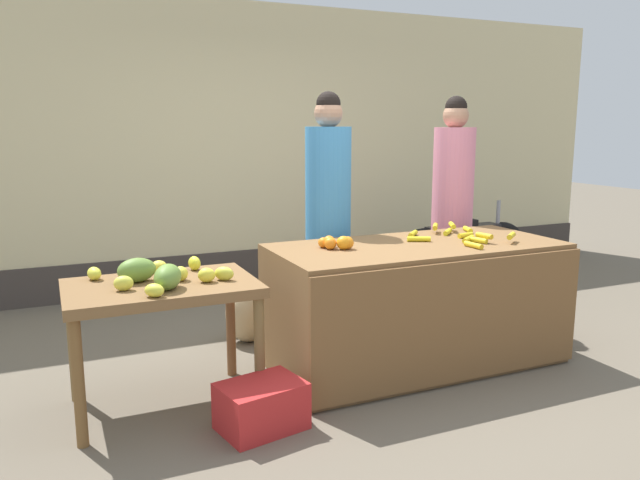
# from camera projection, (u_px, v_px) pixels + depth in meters

# --- Properties ---
(ground_plane) EXTENTS (24.00, 24.00, 0.00)m
(ground_plane) POSITION_uv_depth(u_px,v_px,m) (365.00, 370.00, 4.16)
(ground_plane) COLOR #665B4C
(market_wall_back) EXTENTS (8.75, 0.23, 2.81)m
(market_wall_back) POSITION_uv_depth(u_px,v_px,m) (245.00, 150.00, 6.27)
(market_wall_back) COLOR beige
(market_wall_back) RESTS_ON ground
(fruit_stall_counter) EXTENTS (1.97, 0.91, 0.84)m
(fruit_stall_counter) POSITION_uv_depth(u_px,v_px,m) (417.00, 304.00, 4.23)
(fruit_stall_counter) COLOR brown
(fruit_stall_counter) RESTS_ON ground
(side_table_wooden) EXTENTS (1.06, 0.69, 0.74)m
(side_table_wooden) POSITION_uv_depth(u_px,v_px,m) (162.00, 300.00, 3.52)
(side_table_wooden) COLOR brown
(side_table_wooden) RESTS_ON ground
(banana_bunch_pile) EXTENTS (0.70, 0.72, 0.07)m
(banana_bunch_pile) POSITION_uv_depth(u_px,v_px,m) (458.00, 235.00, 4.35)
(banana_bunch_pile) COLOR yellow
(banana_bunch_pile) RESTS_ON fruit_stall_counter
(orange_pile) EXTENTS (0.20, 0.19, 0.09)m
(orange_pile) POSITION_uv_depth(u_px,v_px,m) (337.00, 243.00, 3.99)
(orange_pile) COLOR orange
(orange_pile) RESTS_ON fruit_stall_counter
(mango_papaya_pile) EXTENTS (0.80, 0.66, 0.14)m
(mango_papaya_pile) POSITION_uv_depth(u_px,v_px,m) (159.00, 274.00, 3.48)
(mango_papaya_pile) COLOR #D4D23E
(mango_papaya_pile) RESTS_ON side_table_wooden
(vendor_woman_blue_shirt) EXTENTS (0.34, 0.34, 1.87)m
(vendor_woman_blue_shirt) POSITION_uv_depth(u_px,v_px,m) (328.00, 218.00, 4.62)
(vendor_woman_blue_shirt) COLOR #33333D
(vendor_woman_blue_shirt) RESTS_ON ground
(vendor_woman_pink_shirt) EXTENTS (0.34, 0.34, 1.86)m
(vendor_woman_pink_shirt) POSITION_uv_depth(u_px,v_px,m) (452.00, 208.00, 5.17)
(vendor_woman_pink_shirt) COLOR #33333D
(vendor_woman_pink_shirt) RESTS_ON ground
(parked_motorcycle) EXTENTS (1.60, 0.18, 0.88)m
(parked_motorcycle) POSITION_uv_depth(u_px,v_px,m) (462.00, 250.00, 6.16)
(parked_motorcycle) COLOR black
(parked_motorcycle) RESTS_ON ground
(produce_crate) EXTENTS (0.49, 0.40, 0.26)m
(produce_crate) POSITION_uv_depth(u_px,v_px,m) (261.00, 406.00, 3.34)
(produce_crate) COLOR red
(produce_crate) RESTS_ON ground
(produce_sack) EXTENTS (0.37, 0.31, 0.45)m
(produce_sack) POSITION_uv_depth(u_px,v_px,m) (249.00, 313.00, 4.68)
(produce_sack) COLOR tan
(produce_sack) RESTS_ON ground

